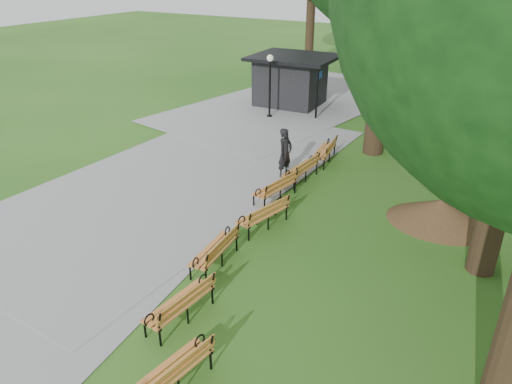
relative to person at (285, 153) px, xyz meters
The scene contains 13 objects.
ground 4.91m from the person, 81.95° to the right, with size 100.00×100.00×0.00m, color #2C611B.
path 3.87m from the person, 151.80° to the right, with size 12.00×38.00×0.06m, color #949497.
person is the anchor object (origin of this frame).
kiosk 9.72m from the person, 115.64° to the left, with size 4.26×3.70×2.67m, color black, non-canonical shape.
lamp_post 7.43m from the person, 123.23° to the left, with size 0.32×0.32×3.07m.
dirt_mound 5.60m from the person, ahead, with size 2.54×2.54×0.76m, color #47301C.
bench_0 9.96m from the person, 74.75° to the right, with size 1.90×0.64×0.88m, color #CC732F, non-canonical shape.
bench_1 8.17m from the person, 78.91° to the right, with size 1.90×0.64×0.88m, color #CC732F, non-canonical shape.
bench_2 6.00m from the person, 80.30° to the right, with size 1.90×0.64×0.88m, color #CC732F, non-canonical shape.
bench_3 3.80m from the person, 72.60° to the right, with size 1.90×0.64×0.88m, color #CC732F, non-canonical shape.
bench_4 1.97m from the person, 72.38° to the right, with size 1.90×0.64×0.88m, color #CC732F, non-canonical shape.
bench_5 0.80m from the person, ahead, with size 1.90×0.64×0.88m, color #CC732F, non-canonical shape.
bench_6 2.20m from the person, 72.22° to the left, with size 1.90×0.64×0.88m, color #CC732F, non-canonical shape.
Camera 1 is at (6.45, -9.45, 7.09)m, focal length 33.46 mm.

